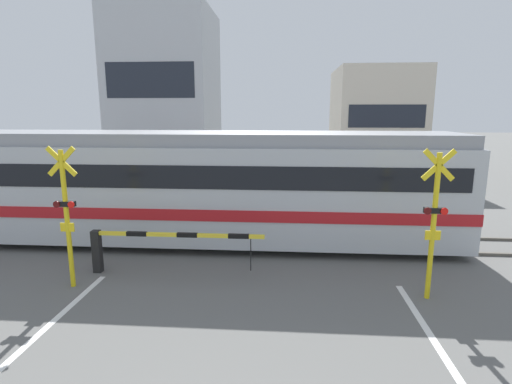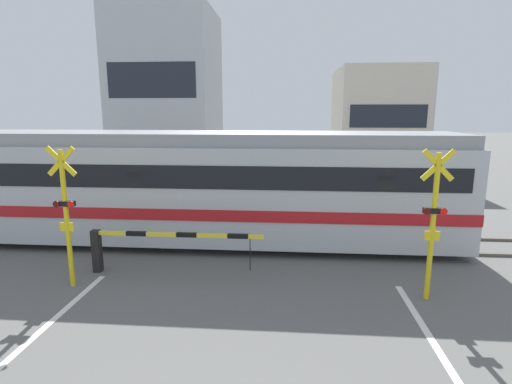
% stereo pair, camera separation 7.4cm
% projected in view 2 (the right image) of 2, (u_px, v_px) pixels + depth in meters
% --- Properties ---
extents(rail_track_near, '(50.00, 0.10, 0.08)m').
position_uv_depth(rail_track_near, '(254.00, 248.00, 11.84)').
color(rail_track_near, '#5B564C').
rests_on(rail_track_near, ground_plane).
extents(rail_track_far, '(50.00, 0.10, 0.08)m').
position_uv_depth(rail_track_far, '(258.00, 234.00, 13.24)').
color(rail_track_far, '#5B564C').
rests_on(rail_track_far, ground_plane).
extents(commuter_train, '(17.46, 3.00, 3.41)m').
position_uv_depth(commuter_train, '(171.00, 184.00, 12.39)').
color(commuter_train, '#B7BCC1').
rests_on(commuter_train, ground_plane).
extents(crossing_barrier_near, '(4.35, 0.20, 1.09)m').
position_uv_depth(crossing_barrier_near, '(142.00, 242.00, 9.97)').
color(crossing_barrier_near, black).
rests_on(crossing_barrier_near, ground_plane).
extents(crossing_barrier_far, '(4.35, 0.20, 1.09)m').
position_uv_depth(crossing_barrier_far, '(332.00, 197.00, 15.20)').
color(crossing_barrier_far, black).
rests_on(crossing_barrier_far, ground_plane).
extents(crossing_signal_left, '(0.68, 0.15, 3.28)m').
position_uv_depth(crossing_signal_left, '(66.00, 211.00, 9.03)').
color(crossing_signal_left, yellow).
rests_on(crossing_signal_left, ground_plane).
extents(crossing_signal_right, '(0.68, 0.15, 3.28)m').
position_uv_depth(crossing_signal_right, '(433.00, 218.00, 8.39)').
color(crossing_signal_right, yellow).
rests_on(crossing_signal_right, ground_plane).
extents(pedestrian, '(0.38, 0.22, 1.60)m').
position_uv_depth(pedestrian, '(275.00, 182.00, 18.00)').
color(pedestrian, '#33384C').
rests_on(pedestrian, ground_plane).
extents(building_left_of_street, '(6.61, 6.66, 10.75)m').
position_uv_depth(building_left_of_street, '(168.00, 92.00, 27.83)').
color(building_left_of_street, '#B2B7BC').
rests_on(building_left_of_street, ground_plane).
extents(building_right_of_street, '(5.38, 6.66, 6.82)m').
position_uv_depth(building_right_of_street, '(376.00, 121.00, 27.08)').
color(building_right_of_street, beige).
rests_on(building_right_of_street, ground_plane).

